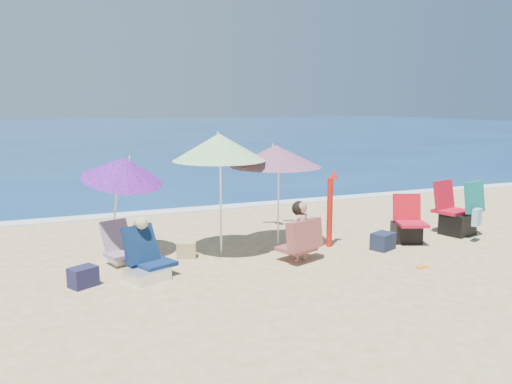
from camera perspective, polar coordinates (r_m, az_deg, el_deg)
name	(u,v)px	position (r m, az deg, el deg)	size (l,w,h in m)	color
ground	(299,271)	(8.13, 4.68, -8.64)	(120.00, 120.00, 0.00)	#D8BC84
sea	(82,131)	(52.06, -18.46, 6.31)	(120.00, 80.00, 0.12)	navy
foam	(204,209)	(12.73, -5.75, -1.84)	(120.00, 0.50, 0.04)	white
umbrella_turquoise	(276,156)	(9.15, 2.18, 3.95)	(1.69, 1.69, 1.86)	white
umbrella_striped	(219,147)	(8.70, -4.06, 4.91)	(1.71, 1.71, 2.09)	white
umbrella_blue	(123,169)	(8.79, -14.29, 2.45)	(1.75, 1.78, 1.82)	white
furled_umbrella	(331,205)	(9.39, 8.15, -1.43)	(0.26, 0.22, 1.38)	red
chair_navy	(147,265)	(7.93, -11.83, -7.79)	(0.83, 0.87, 0.75)	#0D214D
chair_rainbow	(122,251)	(8.80, -14.44, -6.28)	(0.66, 0.76, 0.66)	#D05B49
camp_chair_left	(407,228)	(10.09, 16.19, -3.79)	(0.67, 0.78, 0.89)	red
camp_chair_right	(459,215)	(10.94, 21.29, -2.36)	(0.77, 1.18, 1.09)	#B70D24
person_center	(301,233)	(8.49, 4.96, -4.45)	(0.77, 0.71, 1.00)	tan
person_left	(140,246)	(8.21, -12.56, -5.77)	(0.52, 0.60, 0.87)	tan
bag_navy_a	(83,277)	(7.81, -18.38, -8.79)	(0.45, 0.40, 0.28)	#1C1B3D
bag_tan	(186,250)	(8.84, -7.61, -6.27)	(0.37, 0.31, 0.27)	tan
bag_navy_b	(383,241)	(9.50, 13.71, -5.25)	(0.49, 0.43, 0.30)	#182036
orange_item	(422,267)	(8.67, 17.68, -7.81)	(0.21, 0.12, 0.03)	orange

